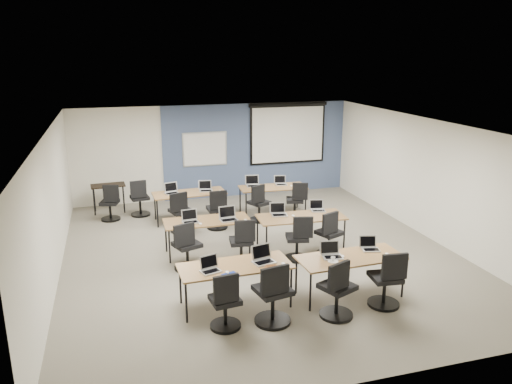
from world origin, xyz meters
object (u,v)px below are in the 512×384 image
object	(u,v)px
laptop_4	(190,219)
task_chair_9	(217,213)
laptop_1	(263,258)
task_chair_6	(298,242)
training_table_back_left	(189,194)
laptop_10	(253,183)
task_chair_1	(273,298)
training_table_front_right	(350,259)
task_chair_8	(181,215)
laptop_9	(206,188)
laptop_11	(281,182)
training_table_mid_left	(207,222)
task_chair_5	(242,246)
training_table_front_left	(235,268)
task_chair_2	(337,294)
laptop_0	(210,267)
laptop_8	(171,191)
whiteboard	(205,149)
task_chair_4	(187,250)
laptop_2	(331,253)
utility_table	(108,188)
task_chair_3	(387,284)
laptop_6	(279,212)
task_chair_10	(259,206)
laptop_5	(228,217)
laptop_7	(318,208)
spare_chair_b	(110,206)
task_chair_11	(296,203)
spare_chair_a	(140,201)
task_chair_7	(329,237)
training_table_back_right	(273,189)
training_table_mid_right	(301,218)
laptop_3	(370,246)
projector_screen	(288,130)

from	to	relation	value
laptop_4	task_chair_9	bearing A→B (deg)	53.44
laptop_1	task_chair_9	world-z (taller)	laptop_1
laptop_1	task_chair_6	size ratio (longest dim) A/B	0.37
training_table_back_left	laptop_10	distance (m)	1.72
laptop_4	task_chair_1	bearing A→B (deg)	-80.79
training_table_front_right	task_chair_8	world-z (taller)	task_chair_8
laptop_9	laptop_11	bearing A→B (deg)	11.22
training_table_mid_left	task_chair_5	world-z (taller)	task_chair_5
training_table_front_left	task_chair_2	size ratio (longest dim) A/B	1.82
laptop_0	laptop_1	bearing A→B (deg)	-9.20
training_table_mid_left	laptop_8	bearing A→B (deg)	102.01
task_chair_8	laptop_9	size ratio (longest dim) A/B	3.07
whiteboard	task_chair_6	distance (m)	5.19
laptop_0	task_chair_8	bearing A→B (deg)	72.93
task_chair_4	laptop_9	world-z (taller)	task_chair_4
laptop_0	laptop_4	xyz separation A→B (m)	(0.07, 2.47, 0.00)
training_table_front_left	laptop_2	distance (m)	1.69
utility_table	laptop_2	bearing A→B (deg)	-61.94
training_table_mid_left	task_chair_3	xyz separation A→B (m)	(2.41, -3.14, -0.27)
whiteboard	laptop_6	world-z (taller)	whiteboard
task_chair_10	laptop_2	bearing A→B (deg)	-114.09
laptop_8	laptop_11	size ratio (longest dim) A/B	1.10
laptop_5	laptop_7	xyz separation A→B (m)	(2.05, 0.04, -0.01)
task_chair_3	spare_chair_b	size ratio (longest dim) A/B	1.05
task_chair_9	utility_table	size ratio (longest dim) A/B	1.14
task_chair_11	spare_chair_a	size ratio (longest dim) A/B	0.99
training_table_mid_left	laptop_11	bearing A→B (deg)	44.32
task_chair_7	laptop_4	bearing A→B (deg)	140.30
training_table_back_right	task_chair_6	world-z (taller)	task_chair_6
laptop_8	task_chair_11	size ratio (longest dim) A/B	0.35
laptop_6	task_chair_11	xyz separation A→B (m)	(1.06, 1.71, -0.40)
training_table_front_left	laptop_10	size ratio (longest dim) A/B	5.14
task_chair_4	task_chair_10	world-z (taller)	task_chair_4
laptop_11	laptop_8	bearing A→B (deg)	-165.01
training_table_mid_left	training_table_back_left	size ratio (longest dim) A/B	1.00
task_chair_6	task_chair_7	distance (m)	0.70
task_chair_5	task_chair_9	distance (m)	2.21
task_chair_7	utility_table	xyz separation A→B (m)	(-4.37, 4.39, 0.24)
training_table_mid_left	laptop_0	distance (m)	2.52
whiteboard	laptop_7	distance (m)	4.53
laptop_1	laptop_7	bearing A→B (deg)	36.07
training_table_mid_right	laptop_10	world-z (taller)	laptop_10
task_chair_11	spare_chair_b	size ratio (longest dim) A/B	1.00
laptop_3	training_table_back_right	bearing A→B (deg)	107.90
task_chair_9	task_chair_11	size ratio (longest dim) A/B	1.02
laptop_0	laptop_6	bearing A→B (deg)	34.24
projector_screen	task_chair_11	bearing A→B (deg)	-104.56
task_chair_6	task_chair_10	xyz separation A→B (m)	(-0.08, 2.55, 0.00)
task_chair_8	laptop_10	xyz separation A→B (m)	(2.06, 0.96, 0.38)
training_table_front_right	laptop_5	world-z (taller)	laptop_5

